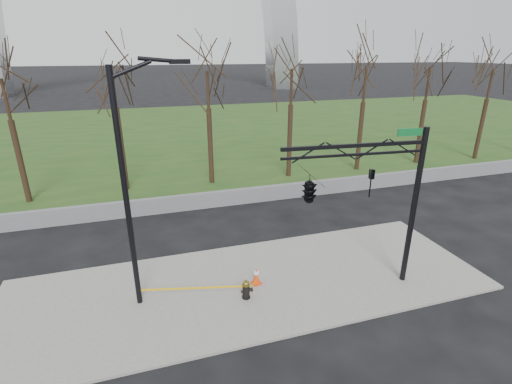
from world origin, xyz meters
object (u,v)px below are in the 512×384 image
object	(u,v)px
street_light	(131,177)
traffic_signal_mast	(331,187)
fire_hydrant	(246,290)
traffic_cone	(256,276)

from	to	relation	value
street_light	traffic_signal_mast	size ratio (longest dim) A/B	1.37
fire_hydrant	traffic_signal_mast	size ratio (longest dim) A/B	0.12
fire_hydrant	traffic_signal_mast	bearing A→B (deg)	-4.10
fire_hydrant	street_light	world-z (taller)	street_light
traffic_cone	street_light	xyz separation A→B (m)	(-4.01, 0.18, 4.27)
traffic_signal_mast	traffic_cone	bearing A→B (deg)	158.39
fire_hydrant	traffic_cone	bearing A→B (deg)	54.42
street_light	traffic_signal_mast	xyz separation A→B (m)	(6.25, -1.30, -0.55)
fire_hydrant	traffic_signal_mast	world-z (taller)	traffic_signal_mast
street_light	fire_hydrant	bearing A→B (deg)	-22.65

